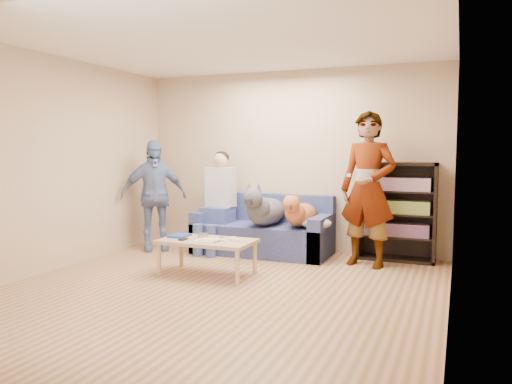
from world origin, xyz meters
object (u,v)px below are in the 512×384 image
at_px(person_standing_left, 154,195).
at_px(sofa, 264,233).
at_px(bookshelf, 397,209).
at_px(dog_tan, 300,213).
at_px(dog_gray, 264,210).
at_px(coffee_table, 207,244).
at_px(camera_silver, 203,235).
at_px(person_standing_right, 368,189).
at_px(person_seated, 218,198).
at_px(notebook_blue, 180,236).

height_order(person_standing_left, sofa, person_standing_left).
height_order(person_standing_left, bookshelf, person_standing_left).
height_order(person_standing_left, dog_tan, person_standing_left).
bearing_deg(dog_gray, person_standing_left, -173.24).
bearing_deg(coffee_table, dog_tan, 60.32).
bearing_deg(camera_silver, person_standing_right, 30.81).
height_order(sofa, bookshelf, bookshelf).
distance_m(coffee_table, bookshelf, 2.58).
relative_size(person_standing_right, dog_gray, 1.55).
relative_size(person_seated, dog_gray, 1.17).
xyz_separation_m(person_standing_right, sofa, (-1.50, 0.24, -0.69)).
relative_size(person_standing_right, coffee_table, 1.77).
relative_size(person_standing_right, camera_silver, 17.70).
xyz_separation_m(person_standing_right, person_standing_left, (-3.05, -0.17, -0.17)).
bearing_deg(person_standing_left, coffee_table, -76.16).
bearing_deg(bookshelf, person_standing_left, -169.12).
height_order(camera_silver, dog_gray, dog_gray).
distance_m(sofa, person_seated, 0.83).
bearing_deg(sofa, coffee_table, -96.23).
height_order(person_standing_right, person_standing_left, person_standing_right).
distance_m(person_standing_left, dog_gray, 1.67).
bearing_deg(coffee_table, sofa, 83.77).
distance_m(sofa, dog_tan, 0.68).
height_order(person_standing_left, camera_silver, person_standing_left).
xyz_separation_m(person_standing_left, dog_tan, (2.13, 0.27, -0.19)).
relative_size(camera_silver, bookshelf, 0.08).
bearing_deg(coffee_table, person_standing_right, 35.47).
bearing_deg(camera_silver, coffee_table, -45.00).
relative_size(notebook_blue, sofa, 0.14).
height_order(dog_gray, coffee_table, dog_gray).
relative_size(sofa, dog_tan, 1.67).
bearing_deg(notebook_blue, sofa, 67.92).
xyz_separation_m(person_standing_left, notebook_blue, (1.00, -0.96, -0.37)).
relative_size(notebook_blue, coffee_table, 0.24).
bearing_deg(camera_silver, sofa, 78.05).
height_order(sofa, dog_gray, dog_gray).
relative_size(sofa, person_seated, 1.29).
height_order(notebook_blue, coffee_table, notebook_blue).
bearing_deg(notebook_blue, coffee_table, -7.13).
relative_size(camera_silver, sofa, 0.06).
bearing_deg(dog_tan, person_standing_right, -6.51).
bearing_deg(person_seated, dog_tan, -0.48).
xyz_separation_m(person_seated, coffee_table, (0.51, -1.29, -0.40)).
relative_size(dog_gray, dog_tan, 1.10).
xyz_separation_m(sofa, coffee_table, (-0.15, -1.42, 0.09)).
xyz_separation_m(camera_silver, person_seated, (-0.39, 1.17, 0.33)).
bearing_deg(dog_tan, notebook_blue, -132.56).
height_order(person_standing_right, coffee_table, person_standing_right).
distance_m(notebook_blue, person_seated, 1.29).
distance_m(camera_silver, coffee_table, 0.18).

